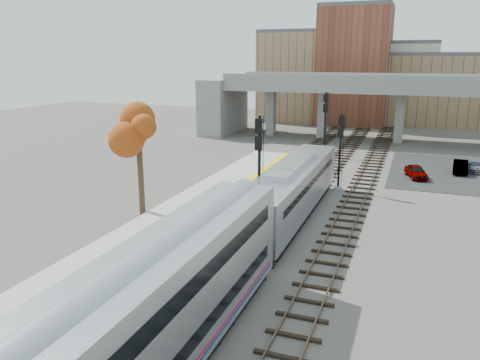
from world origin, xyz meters
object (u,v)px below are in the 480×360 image
Objects in this scene: car_a at (416,172)px; car_b at (460,167)px; tree at (138,131)px; locomotive at (293,189)px; signal_mast_far at (325,124)px; signal_mast_near at (259,169)px; signal_mast_mid at (340,153)px; car_c at (475,166)px.

car_a is 5.77m from car_b.
locomotive is at bearing 17.22° from tree.
signal_mast_far is 2.06× the size of car_a.
signal_mast_mid is (4.10, 10.77, -0.57)m from signal_mast_near.
signal_mast_mid is 1.82× the size of car_c.
tree is at bearing -132.23° from car_b.
signal_mast_mid is at bearing 43.86° from tree.
signal_mast_near is at bearing -110.83° from signal_mast_mid.
tree reaches higher than signal_mast_mid.
signal_mast_mid is at bearing 69.17° from signal_mast_near.
car_b is at bearing -125.86° from car_c.
tree is at bearing -136.14° from signal_mast_mid.
tree reaches higher than locomotive.
car_c is (5.84, 5.21, -0.09)m from car_a.
signal_mast_far is 28.48m from tree.
signal_mast_far reaches higher than car_a.
signal_mast_near reaches higher than car_a.
tree reaches higher than signal_mast_near.
locomotive is at bearing -102.45° from signal_mast_mid.
locomotive reaches higher than car_b.
signal_mast_near is 26.56m from car_b.
signal_mast_mid reaches higher than locomotive.
locomotive is 2.17× the size of tree.
signal_mast_far is (-0.00, 25.27, -0.03)m from signal_mast_near.
signal_mast_near is at bearing -90.00° from signal_mast_far.
locomotive reaches higher than car_c.
locomotive is 2.43× the size of signal_mast_near.
locomotive reaches higher than car_a.
signal_mast_mid is at bearing 77.55° from locomotive.
car_b is at bearing 56.91° from locomotive.
car_b is at bearing 23.45° from car_a.
signal_mast_far is (-2.10, 23.55, 1.72)m from locomotive.
car_b is (4.32, 3.83, 0.01)m from car_a.
signal_mast_mid is 1.75× the size of car_b.
signal_mast_near is at bearing -139.24° from car_a.
signal_mast_mid is 0.90× the size of signal_mast_far.
signal_mast_far is at bearing -175.96° from car_c.
car_a is at bearing 44.79° from tree.
car_b is at bearing -13.60° from signal_mast_far.
signal_mast_mid reaches higher than car_b.
locomotive is 5.03× the size of car_a.
tree is 28.25m from car_a.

